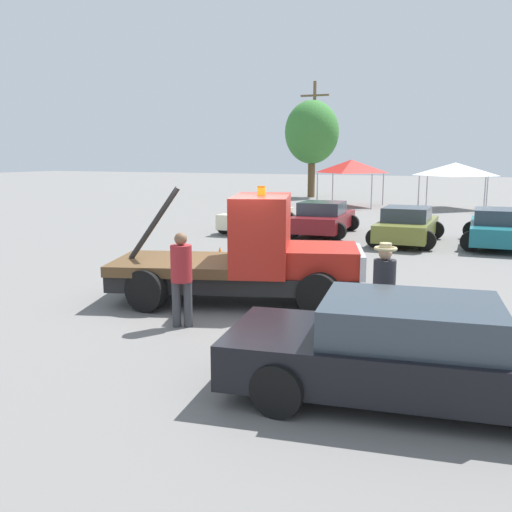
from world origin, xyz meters
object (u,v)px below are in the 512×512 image
at_px(parked_car_maroon, 323,219).
at_px(utility_pole, 314,136).
at_px(person_at_hood, 181,273).
at_px(tree_left, 312,133).
at_px(canopy_tent_red, 352,166).
at_px(parked_car_olive, 407,226).
at_px(parked_car_teal, 498,228).
at_px(traffic_cone, 220,257).
at_px(person_near_truck, 384,285).
at_px(canopy_tent_white, 455,169).
at_px(foreground_car, 426,353).
at_px(tow_truck, 250,258).
at_px(parked_car_cream, 257,215).

distance_m(parked_car_maroon, utility_pole, 21.51).
bearing_deg(person_at_hood, tree_left, 171.35).
bearing_deg(tree_left, utility_pole, 84.39).
height_order(parked_car_maroon, canopy_tent_red, canopy_tent_red).
height_order(parked_car_olive, parked_car_teal, same).
xyz_separation_m(person_at_hood, traffic_cone, (-2.12, 5.64, -0.77)).
height_order(person_near_truck, canopy_tent_white, canopy_tent_white).
bearing_deg(canopy_tent_red, utility_pole, 124.77).
bearing_deg(foreground_car, person_at_hood, 152.68).
height_order(parked_car_maroon, parked_car_teal, same).
distance_m(tow_truck, foreground_car, 5.63).
relative_size(canopy_tent_red, traffic_cone, 6.22).
height_order(parked_car_cream, canopy_tent_white, canopy_tent_white).
bearing_deg(canopy_tent_red, parked_car_olive, -67.96).
distance_m(person_near_truck, canopy_tent_red, 26.92).
bearing_deg(canopy_tent_white, parked_car_maroon, -105.13).
height_order(parked_car_teal, canopy_tent_white, canopy_tent_white).
bearing_deg(tree_left, foreground_car, -69.32).
distance_m(parked_car_teal, traffic_cone, 10.19).
xyz_separation_m(tow_truck, parked_car_olive, (1.73, 9.97, -0.33)).
bearing_deg(parked_car_olive, utility_pole, 25.65).
relative_size(parked_car_maroon, canopy_tent_red, 1.28).
xyz_separation_m(foreground_car, canopy_tent_red, (-8.22, 27.96, 1.84)).
height_order(parked_car_cream, canopy_tent_red, canopy_tent_red).
relative_size(person_near_truck, parked_car_teal, 0.38).
bearing_deg(parked_car_olive, canopy_tent_white, -1.96).
relative_size(person_near_truck, canopy_tent_white, 0.48).
bearing_deg(tow_truck, parked_car_olive, 62.26).
bearing_deg(parked_car_olive, parked_car_cream, 79.63).
xyz_separation_m(foreground_car, parked_car_teal, (0.58, 14.29, -0.00)).
relative_size(person_at_hood, canopy_tent_white, 0.49).
bearing_deg(parked_car_maroon, tow_truck, -175.13).
relative_size(tree_left, utility_pole, 0.84).
bearing_deg(parked_car_maroon, tree_left, 15.41).
distance_m(foreground_car, person_near_truck, 2.31).
bearing_deg(parked_car_teal, person_at_hood, 155.39).
bearing_deg(parked_car_teal, tow_truck, 153.20).
distance_m(person_at_hood, canopy_tent_red, 26.67).
xyz_separation_m(parked_car_maroon, parked_car_teal, (6.54, -0.45, 0.00)).
height_order(canopy_tent_red, utility_pole, utility_pole).
distance_m(foreground_car, parked_car_cream, 17.25).
xyz_separation_m(parked_car_cream, traffic_cone, (2.14, -7.60, -0.39)).
bearing_deg(canopy_tent_red, tree_left, 126.74).
relative_size(person_at_hood, parked_car_olive, 0.41).
bearing_deg(person_at_hood, parked_car_maroon, 162.92).
relative_size(canopy_tent_white, tree_left, 0.51).
distance_m(tow_truck, parked_car_maroon, 11.14).
bearing_deg(canopy_tent_red, parked_car_teal, -57.22).
height_order(parked_car_teal, traffic_cone, parked_car_teal).
bearing_deg(utility_pole, parked_car_olive, -63.52).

